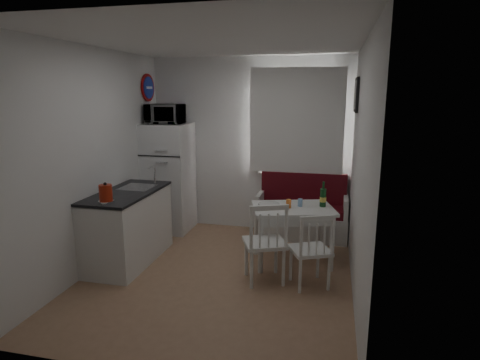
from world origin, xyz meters
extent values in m
cube|color=#A27856|center=(0.00, 0.00, 0.00)|extent=(3.00, 3.50, 0.02)
cube|color=white|center=(0.00, 0.00, 2.60)|extent=(3.00, 3.50, 0.02)
cube|color=white|center=(0.00, 1.75, 1.30)|extent=(3.00, 0.02, 2.60)
cube|color=white|center=(0.00, -1.75, 1.30)|extent=(3.00, 0.02, 2.60)
cube|color=white|center=(-1.50, 0.00, 1.30)|extent=(0.02, 3.50, 2.60)
cube|color=white|center=(1.50, 0.00, 1.30)|extent=(0.02, 3.50, 2.60)
cube|color=white|center=(0.70, 1.72, 1.62)|extent=(1.22, 0.06, 1.47)
cube|color=white|center=(0.70, 1.65, 1.68)|extent=(1.35, 0.02, 1.50)
cube|color=white|center=(-1.20, 0.15, 0.43)|extent=(0.60, 1.30, 0.86)
cube|color=black|center=(-1.20, 0.15, 0.89)|extent=(0.62, 1.32, 0.03)
cube|color=#99999E|center=(-1.18, 0.40, 0.85)|extent=(0.40, 0.40, 0.10)
cylinder|color=silver|center=(-1.02, 0.58, 1.03)|extent=(0.02, 0.02, 0.26)
cylinder|color=#192F99|center=(-1.47, 1.45, 2.15)|extent=(0.03, 0.40, 0.40)
cube|color=black|center=(1.48, 1.10, 2.05)|extent=(0.04, 0.52, 0.42)
cube|color=white|center=(0.83, 1.48, 0.18)|extent=(1.30, 0.50, 0.36)
cube|color=#590E17|center=(0.83, 1.48, 0.42)|extent=(1.24, 0.46, 0.12)
cube|color=#590E17|center=(0.83, 1.67, 0.70)|extent=(1.24, 0.10, 0.46)
cube|color=white|center=(0.79, 0.56, 0.70)|extent=(1.11, 0.91, 0.04)
cube|color=white|center=(0.79, 0.56, 0.62)|extent=(0.99, 0.79, 0.11)
cylinder|color=white|center=(0.79, 0.56, 0.34)|extent=(0.06, 0.06, 0.68)
cube|color=white|center=(0.54, -0.01, 0.45)|extent=(0.56, 0.55, 0.04)
cube|color=white|center=(0.54, -0.19, 0.70)|extent=(0.40, 0.20, 0.46)
cube|color=white|center=(1.04, -0.01, 0.41)|extent=(0.52, 0.51, 0.04)
cube|color=white|center=(1.04, -0.18, 0.64)|extent=(0.36, 0.19, 0.42)
cube|color=white|center=(-1.18, 1.40, 0.82)|extent=(0.65, 0.65, 1.63)
imported|color=white|center=(-1.18, 1.35, 1.77)|extent=(0.52, 0.35, 0.29)
cylinder|color=#AA220D|center=(-1.15, -0.38, 1.01)|extent=(0.17, 0.17, 0.22)
cylinder|color=orange|center=(0.74, 0.51, 0.77)|extent=(0.06, 0.06, 0.10)
cylinder|color=#88B5E8|center=(0.87, 0.61, 0.77)|extent=(0.06, 0.06, 0.09)
cylinder|color=white|center=(0.49, 0.58, 0.73)|extent=(0.26, 0.26, 0.02)
camera|label=1|loc=(1.22, -4.15, 2.08)|focal=30.00mm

